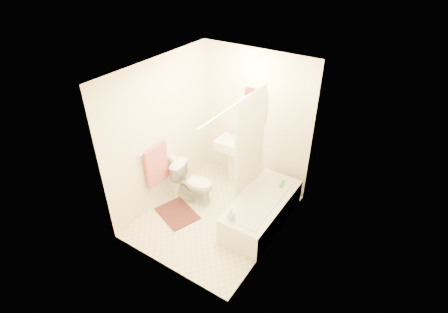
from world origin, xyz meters
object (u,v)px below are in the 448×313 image
Objects in this scene: bathtub at (262,210)px; sink at (231,159)px; toilet at (194,183)px; soap_bottle at (231,214)px; bath_mat at (177,213)px.

sink is at bearing 146.05° from bathtub.
soap_bottle is at bearing -124.46° from toilet.
sink reaches higher than bathtub.
sink reaches higher than soap_bottle.
bath_mat is (-1.21, -0.61, -0.20)m from bathtub.
toilet is at bearing -108.08° from sink.
sink is 1.50m from soap_bottle.
toilet is 0.45× the size of bathtub.
toilet reaches higher than bath_mat.
sink is 1.43× the size of bath_mat.
bathtub is at bearing 26.64° from bath_mat.
bath_mat is at bearing -153.36° from bathtub.
sink is at bearing 79.08° from bath_mat.
soap_bottle is (1.04, -0.02, 0.51)m from bath_mat.
bath_mat is at bearing 179.00° from soap_bottle.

